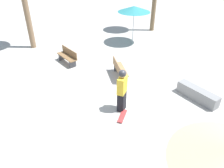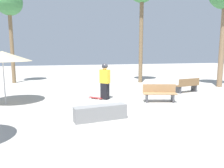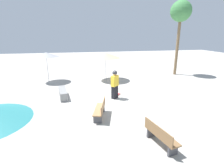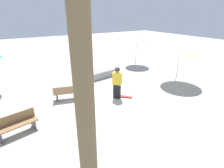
% 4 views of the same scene
% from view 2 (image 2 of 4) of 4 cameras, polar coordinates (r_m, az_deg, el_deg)
% --- Properties ---
extents(ground_plane, '(60.00, 60.00, 0.00)m').
position_cam_2_polar(ground_plane, '(10.64, 2.84, -4.73)').
color(ground_plane, '#ADA8A0').
extents(skater_main, '(0.55, 0.53, 1.85)m').
position_cam_2_polar(skater_main, '(11.09, -1.88, 1.06)').
color(skater_main, black).
rests_on(skater_main, ground_plane).
extents(skateboard, '(0.71, 0.71, 0.07)m').
position_cam_2_polar(skateboard, '(11.37, -4.30, -3.59)').
color(skateboard, red).
rests_on(skateboard, ground_plane).
extents(concrete_ledge, '(0.71, 1.95, 0.53)m').
position_cam_2_polar(concrete_ledge, '(7.88, -3.02, -7.49)').
color(concrete_ledge, gray).
rests_on(concrete_ledge, ground_plane).
extents(bench_near, '(0.84, 1.66, 0.85)m').
position_cam_2_polar(bench_near, '(10.83, 12.31, -2.39)').
color(bench_near, '#47474C').
rests_on(bench_near, ground_plane).
extents(bench_far, '(0.76, 1.66, 0.85)m').
position_cam_2_polar(bench_far, '(13.80, 19.07, -0.34)').
color(bench_far, '#47474C').
rests_on(bench_far, ground_plane).
extents(shade_umbrella_tan, '(2.58, 2.58, 2.45)m').
position_cam_2_polar(shade_umbrella_tan, '(11.19, -26.73, 6.51)').
color(shade_umbrella_tan, '#B7B7BC').
rests_on(shade_umbrella_tan, ground_plane).
extents(palm_tree_far_back, '(1.96, 1.96, 7.05)m').
position_cam_2_polar(palm_tree_far_back, '(18.86, -25.30, 18.29)').
color(palm_tree_far_back, brown).
rests_on(palm_tree_far_back, ground_plane).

